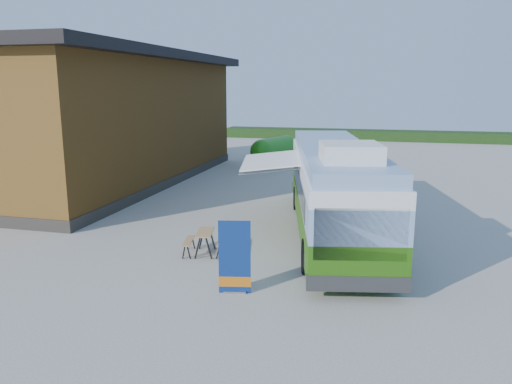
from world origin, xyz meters
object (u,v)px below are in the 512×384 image
(person_a, at_px, (299,184))
(banner, at_px, (235,264))
(picnic_table, at_px, (205,237))
(slurry_tanker, at_px, (275,149))
(bus, at_px, (334,186))
(person_b, at_px, (313,182))

(person_a, bearing_deg, banner, -106.22)
(picnic_table, distance_m, slurry_tanker, 19.56)
(bus, height_order, person_a, bus)
(banner, height_order, slurry_tanker, banner)
(banner, bearing_deg, person_b, 75.77)
(person_a, distance_m, slurry_tanker, 11.08)
(person_b, bearing_deg, slurry_tanker, -121.76)
(picnic_table, distance_m, person_a, 9.11)
(picnic_table, bearing_deg, person_a, 66.48)
(person_b, height_order, slurry_tanker, slurry_tanker)
(bus, bearing_deg, person_a, 100.28)
(bus, relative_size, banner, 6.37)
(banner, bearing_deg, slurry_tanker, 87.50)
(bus, distance_m, banner, 6.72)
(bus, xyz_separation_m, person_b, (-1.54, 5.58, -0.98))
(picnic_table, bearing_deg, slurry_tanker, 82.34)
(banner, distance_m, picnic_table, 3.47)
(banner, distance_m, person_b, 11.91)
(bus, xyz_separation_m, person_a, (-2.25, 5.51, -1.11))
(person_b, bearing_deg, banner, 34.06)
(person_b, bearing_deg, bus, 51.72)
(banner, relative_size, person_b, 1.14)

